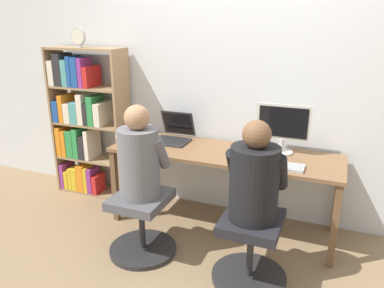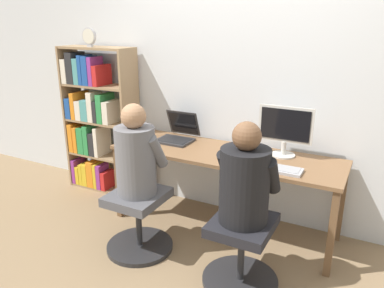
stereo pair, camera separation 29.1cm
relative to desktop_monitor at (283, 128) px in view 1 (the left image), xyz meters
The scene contains 13 objects.
ground_plane 1.14m from the desktop_monitor, 134.70° to the right, with size 14.00×14.00×0.00m, color #846B4C.
wall_back 0.62m from the desktop_monitor, 154.58° to the left, with size 10.00×0.05×2.60m.
desk 0.56m from the desktop_monitor, 161.29° to the right, with size 1.97×0.61×0.71m.
desktop_monitor is the anchor object (origin of this frame).
laptop 1.00m from the desktop_monitor, behind, with size 0.32×0.35×0.26m.
keyboard 0.39m from the desktop_monitor, 89.32° to the right, with size 0.45×0.15×0.03m.
computer_mouse_by_keyboard 0.46m from the desktop_monitor, 132.71° to the right, with size 0.07×0.10×0.04m.
office_chair_left 1.04m from the desktop_monitor, 93.49° to the right, with size 0.54×0.54×0.50m.
office_chair_right 1.39m from the desktop_monitor, 140.04° to the right, with size 0.54×0.54×0.50m.
person_at_monitor 0.80m from the desktop_monitor, 93.52° to the right, with size 0.40×0.35×0.69m.
person_at_laptop 1.21m from the desktop_monitor, 140.24° to the right, with size 0.38×0.34×0.71m.
bookshelf 2.04m from the desktop_monitor, behind, with size 0.81×0.29×1.53m.
desk_clock 2.06m from the desktop_monitor, behind, with size 0.16×0.03×0.18m.
Camera 1 is at (0.88, -2.59, 1.78)m, focal length 35.00 mm.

